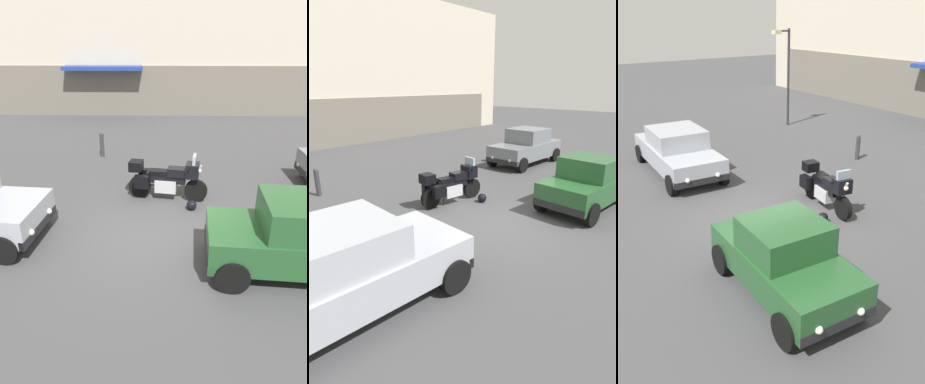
# 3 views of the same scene
# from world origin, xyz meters

# --- Properties ---
(ground_plane) EXTENTS (80.00, 80.00, 0.00)m
(ground_plane) POSITION_xyz_m (0.00, 0.00, 0.00)
(ground_plane) COLOR #424244
(motorcycle) EXTENTS (2.25, 0.93, 1.36)m
(motorcycle) POSITION_xyz_m (0.23, 1.96, 0.62)
(motorcycle) COLOR black
(motorcycle) RESTS_ON ground
(helmet) EXTENTS (0.28, 0.28, 0.28)m
(helmet) POSITION_xyz_m (0.93, 1.26, 0.14)
(helmet) COLOR black
(helmet) RESTS_ON ground
(car_hatchback_near) EXTENTS (3.91, 1.86, 1.64)m
(car_hatchback_near) POSITION_xyz_m (6.43, 2.99, 0.81)
(car_hatchback_near) COLOR slate
(car_hatchback_near) RESTS_ON ground
(car_sedan_far) EXTENTS (4.68, 2.23, 1.56)m
(car_sedan_far) POSITION_xyz_m (-4.79, -0.27, 0.78)
(car_sedan_far) COLOR #9EA3AD
(car_sedan_far) RESTS_ON ground
(car_compact_side) EXTENTS (3.57, 1.95, 1.56)m
(car_compact_side) POSITION_xyz_m (2.71, -1.37, 0.77)
(car_compact_side) COLOR #235128
(car_compact_side) RESTS_ON ground
(bollard_curbside) EXTENTS (0.16, 0.16, 0.95)m
(bollard_curbside) POSITION_xyz_m (-2.22, 5.79, 0.50)
(bollard_curbside) COLOR #333338
(bollard_curbside) RESTS_ON ground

